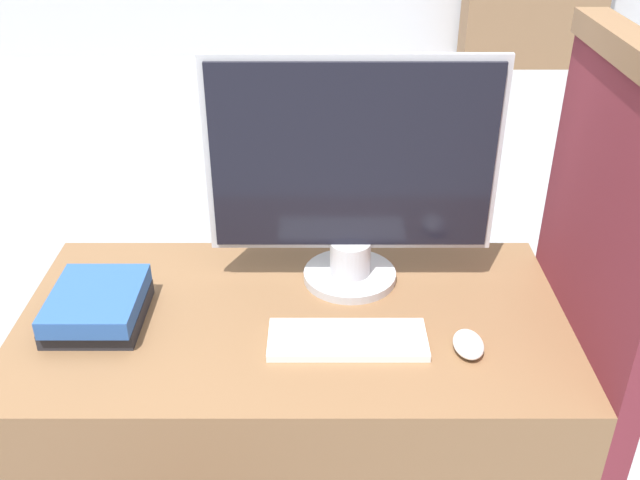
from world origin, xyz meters
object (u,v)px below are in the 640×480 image
(keyboard, at_px, (345,339))
(mouse, at_px, (466,344))
(book_stack, at_px, (94,307))
(monitor, at_px, (349,174))

(keyboard, relative_size, mouse, 3.48)
(mouse, distance_m, book_stack, 0.78)
(keyboard, bearing_deg, monitor, 86.87)
(keyboard, bearing_deg, mouse, -5.80)
(keyboard, height_order, mouse, mouse)
(monitor, relative_size, mouse, 6.77)
(monitor, height_order, mouse, monitor)
(monitor, xyz_separation_m, mouse, (0.23, -0.27, -0.25))
(book_stack, bearing_deg, keyboard, -8.22)
(monitor, height_order, book_stack, monitor)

